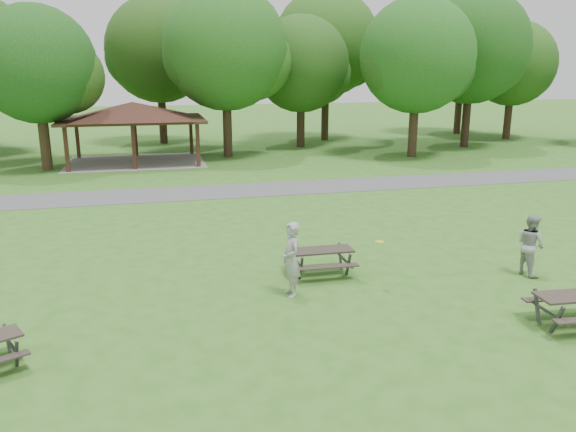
# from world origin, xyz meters

# --- Properties ---
(ground) EXTENTS (160.00, 160.00, 0.00)m
(ground) POSITION_xyz_m (0.00, 0.00, 0.00)
(ground) COLOR #31661D
(ground) RESTS_ON ground
(asphalt_path) EXTENTS (120.00, 3.20, 0.02)m
(asphalt_path) POSITION_xyz_m (0.00, 14.00, 0.01)
(asphalt_path) COLOR #4D4D4F
(asphalt_path) RESTS_ON ground
(pavilion) EXTENTS (8.60, 7.01, 3.76)m
(pavilion) POSITION_xyz_m (-4.00, 24.00, 3.06)
(pavilion) COLOR #341D13
(pavilion) RESTS_ON ground
(tree_row_d) EXTENTS (6.93, 6.60, 9.27)m
(tree_row_d) POSITION_xyz_m (-8.92, 22.53, 5.77)
(tree_row_d) COLOR #312315
(tree_row_d) RESTS_ON ground
(tree_row_e) EXTENTS (8.40, 8.00, 11.02)m
(tree_row_e) POSITION_xyz_m (2.10, 25.03, 6.78)
(tree_row_e) COLOR black
(tree_row_e) RESTS_ON ground
(tree_row_f) EXTENTS (7.35, 7.00, 9.55)m
(tree_row_f) POSITION_xyz_m (8.09, 28.53, 5.84)
(tree_row_f) COLOR black
(tree_row_f) RESTS_ON ground
(tree_row_g) EXTENTS (7.77, 7.40, 10.25)m
(tree_row_g) POSITION_xyz_m (14.09, 22.03, 6.33)
(tree_row_g) COLOR black
(tree_row_g) RESTS_ON ground
(tree_row_h) EXTENTS (8.61, 8.20, 11.37)m
(tree_row_h) POSITION_xyz_m (20.10, 25.53, 7.03)
(tree_row_h) COLOR black
(tree_row_h) RESTS_ON ground
(tree_row_i) EXTENTS (7.14, 6.80, 9.52)m
(tree_row_i) POSITION_xyz_m (26.08, 29.03, 5.91)
(tree_row_i) COLOR black
(tree_row_i) RESTS_ON ground
(tree_deep_b) EXTENTS (8.40, 8.00, 11.13)m
(tree_deep_b) POSITION_xyz_m (-1.90, 33.03, 6.89)
(tree_deep_b) COLOR black
(tree_deep_b) RESTS_ON ground
(tree_deep_c) EXTENTS (8.82, 8.40, 11.90)m
(tree_deep_c) POSITION_xyz_m (11.10, 32.03, 7.44)
(tree_deep_c) COLOR black
(tree_deep_c) RESTS_ON ground
(tree_deep_d) EXTENTS (8.40, 8.00, 11.27)m
(tree_deep_d) POSITION_xyz_m (24.10, 33.53, 7.03)
(tree_deep_d) COLOR black
(tree_deep_d) RESTS_ON ground
(picnic_table_middle) EXTENTS (1.83, 1.50, 0.79)m
(picnic_table_middle) POSITION_xyz_m (1.53, 2.13, 0.58)
(picnic_table_middle) COLOR #2A241E
(picnic_table_middle) RESTS_ON ground
(picnic_table_far) EXTENTS (1.93, 1.60, 0.79)m
(picnic_table_far) POSITION_xyz_m (6.22, -2.47, 0.58)
(picnic_table_far) COLOR #2D2621
(picnic_table_far) RESTS_ON ground
(frisbee_in_flight) EXTENTS (0.27, 0.27, 0.02)m
(frisbee_in_flight) POSITION_xyz_m (2.73, 0.80, 1.30)
(frisbee_in_flight) COLOR yellow
(frisbee_in_flight) RESTS_ON ground
(frisbee_thrower) EXTENTS (0.56, 0.78, 1.98)m
(frisbee_thrower) POSITION_xyz_m (0.31, 0.84, 0.99)
(frisbee_thrower) COLOR #9A9A9D
(frisbee_thrower) RESTS_ON ground
(frisbee_catcher) EXTENTS (0.76, 0.93, 1.78)m
(frisbee_catcher) POSITION_xyz_m (7.35, 0.72, 0.89)
(frisbee_catcher) COLOR #9D9D9F
(frisbee_catcher) RESTS_ON ground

